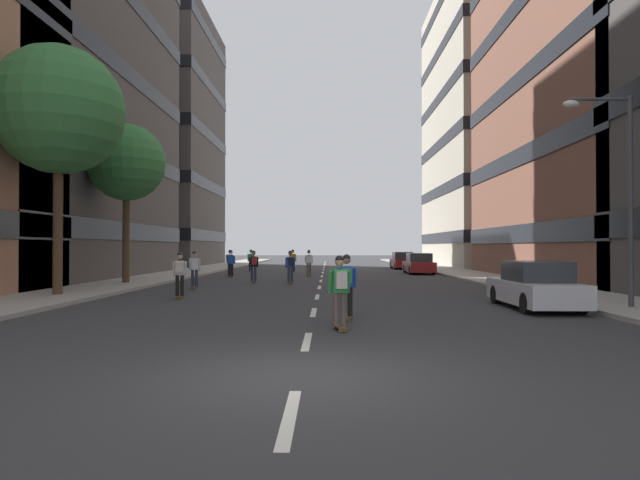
{
  "coord_description": "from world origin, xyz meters",
  "views": [
    {
      "loc": [
        0.46,
        -8.28,
        1.98
      ],
      "look_at": [
        0.0,
        19.88,
        2.34
      ],
      "focal_mm": 30.21,
      "sensor_mm": 36.0,
      "label": 1
    }
  ],
  "objects_px": {
    "parked_car_mid": "(535,287)",
    "skater_1": "(231,262)",
    "skater_5": "(230,261)",
    "street_tree_mid": "(59,111)",
    "skater_2": "(251,260)",
    "skater_3": "(180,272)",
    "skater_0": "(290,265)",
    "skater_9": "(340,287)",
    "parked_car_near": "(402,261)",
    "parked_car_far": "(419,264)",
    "skater_6": "(347,282)",
    "skater_7": "(309,262)",
    "street_tree_near": "(126,163)",
    "streetlamp_right": "(618,177)",
    "skater_8": "(195,268)",
    "skater_4": "(293,260)"
  },
  "relations": [
    {
      "from": "parked_car_mid",
      "to": "skater_2",
      "type": "relative_size",
      "value": 2.47
    },
    {
      "from": "parked_car_mid",
      "to": "skater_2",
      "type": "bearing_deg",
      "value": 117.46
    },
    {
      "from": "street_tree_mid",
      "to": "skater_7",
      "type": "xyz_separation_m",
      "value": [
        9.22,
        15.65,
        -6.33
      ]
    },
    {
      "from": "skater_5",
      "to": "street_tree_mid",
      "type": "bearing_deg",
      "value": -102.26
    },
    {
      "from": "streetlamp_right",
      "to": "skater_6",
      "type": "relative_size",
      "value": 3.65
    },
    {
      "from": "skater_2",
      "to": "skater_9",
      "type": "bearing_deg",
      "value": -77.67
    },
    {
      "from": "streetlamp_right",
      "to": "skater_3",
      "type": "xyz_separation_m",
      "value": [
        -14.64,
        3.89,
        -3.12
      ]
    },
    {
      "from": "street_tree_mid",
      "to": "skater_6",
      "type": "height_order",
      "value": "street_tree_mid"
    },
    {
      "from": "skater_0",
      "to": "skater_1",
      "type": "relative_size",
      "value": 1.0
    },
    {
      "from": "skater_6",
      "to": "parked_car_near",
      "type": "bearing_deg",
      "value": 79.7
    },
    {
      "from": "parked_car_near",
      "to": "skater_8",
      "type": "height_order",
      "value": "skater_8"
    },
    {
      "from": "parked_car_near",
      "to": "skater_7",
      "type": "xyz_separation_m",
      "value": [
        -7.97,
        -11.99,
        0.29
      ]
    },
    {
      "from": "street_tree_near",
      "to": "skater_8",
      "type": "distance_m",
      "value": 7.21
    },
    {
      "from": "parked_car_far",
      "to": "skater_0",
      "type": "height_order",
      "value": "skater_0"
    },
    {
      "from": "skater_5",
      "to": "skater_8",
      "type": "xyz_separation_m",
      "value": [
        0.55,
        -12.04,
        -0.03
      ]
    },
    {
      "from": "skater_0",
      "to": "skater_1",
      "type": "bearing_deg",
      "value": 125.63
    },
    {
      "from": "parked_car_near",
      "to": "street_tree_near",
      "type": "bearing_deg",
      "value": -129.84
    },
    {
      "from": "street_tree_near",
      "to": "skater_8",
      "type": "relative_size",
      "value": 4.65
    },
    {
      "from": "street_tree_mid",
      "to": "skater_4",
      "type": "xyz_separation_m",
      "value": [
        7.8,
        20.63,
        -6.33
      ]
    },
    {
      "from": "skater_9",
      "to": "skater_1",
      "type": "bearing_deg",
      "value": 106.67
    },
    {
      "from": "skater_8",
      "to": "skater_9",
      "type": "height_order",
      "value": "same"
    },
    {
      "from": "skater_1",
      "to": "skater_6",
      "type": "xyz_separation_m",
      "value": [
        6.88,
        -20.35,
        0.03
      ]
    },
    {
      "from": "skater_3",
      "to": "skater_8",
      "type": "xyz_separation_m",
      "value": [
        -0.66,
        4.9,
        -0.03
      ]
    },
    {
      "from": "parked_car_mid",
      "to": "skater_1",
      "type": "height_order",
      "value": "skater_1"
    },
    {
      "from": "parked_car_near",
      "to": "skater_5",
      "type": "height_order",
      "value": "skater_5"
    },
    {
      "from": "skater_5",
      "to": "parked_car_near",
      "type": "bearing_deg",
      "value": 38.85
    },
    {
      "from": "street_tree_near",
      "to": "skater_6",
      "type": "xyz_separation_m",
      "value": [
        11.06,
        -13.14,
        -5.34
      ]
    },
    {
      "from": "parked_car_near",
      "to": "skater_5",
      "type": "distance_m",
      "value": 17.41
    },
    {
      "from": "skater_2",
      "to": "skater_3",
      "type": "bearing_deg",
      "value": -89.11
    },
    {
      "from": "skater_1",
      "to": "skater_8",
      "type": "xyz_separation_m",
      "value": [
        0.01,
        -9.57,
        0.0
      ]
    },
    {
      "from": "skater_7",
      "to": "skater_4",
      "type": "bearing_deg",
      "value": 105.95
    },
    {
      "from": "parked_car_mid",
      "to": "skater_1",
      "type": "bearing_deg",
      "value": 126.34
    },
    {
      "from": "parked_car_far",
      "to": "skater_3",
      "type": "distance_m",
      "value": 22.72
    },
    {
      "from": "parked_car_mid",
      "to": "skater_0",
      "type": "distance_m",
      "value": 14.55
    },
    {
      "from": "skater_2",
      "to": "skater_5",
      "type": "xyz_separation_m",
      "value": [
        -0.88,
        -4.22,
        0.03
      ]
    },
    {
      "from": "parked_car_near",
      "to": "skater_5",
      "type": "xyz_separation_m",
      "value": [
        -13.55,
        -10.92,
        0.32
      ]
    },
    {
      "from": "parked_car_near",
      "to": "skater_1",
      "type": "xyz_separation_m",
      "value": [
        -13.01,
        -13.39,
        0.29
      ]
    },
    {
      "from": "skater_2",
      "to": "skater_6",
      "type": "height_order",
      "value": "same"
    },
    {
      "from": "parked_car_far",
      "to": "skater_5",
      "type": "bearing_deg",
      "value": -171.09
    },
    {
      "from": "skater_6",
      "to": "skater_3",
      "type": "bearing_deg",
      "value": 136.61
    },
    {
      "from": "skater_2",
      "to": "skater_8",
      "type": "distance_m",
      "value": 16.27
    },
    {
      "from": "street_tree_mid",
      "to": "skater_3",
      "type": "bearing_deg",
      "value": -2.58
    },
    {
      "from": "parked_car_near",
      "to": "skater_8",
      "type": "bearing_deg",
      "value": -119.53
    },
    {
      "from": "skater_2",
      "to": "street_tree_mid",
      "type": "bearing_deg",
      "value": -102.15
    },
    {
      "from": "street_tree_mid",
      "to": "skater_4",
      "type": "bearing_deg",
      "value": 69.3
    },
    {
      "from": "street_tree_near",
      "to": "skater_7",
      "type": "height_order",
      "value": "street_tree_near"
    },
    {
      "from": "parked_car_mid",
      "to": "skater_1",
      "type": "relative_size",
      "value": 2.47
    },
    {
      "from": "skater_5",
      "to": "skater_6",
      "type": "distance_m",
      "value": 24.0
    },
    {
      "from": "skater_1",
      "to": "skater_9",
      "type": "height_order",
      "value": "same"
    },
    {
      "from": "skater_3",
      "to": "skater_1",
      "type": "bearing_deg",
      "value": 92.63
    }
  ]
}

